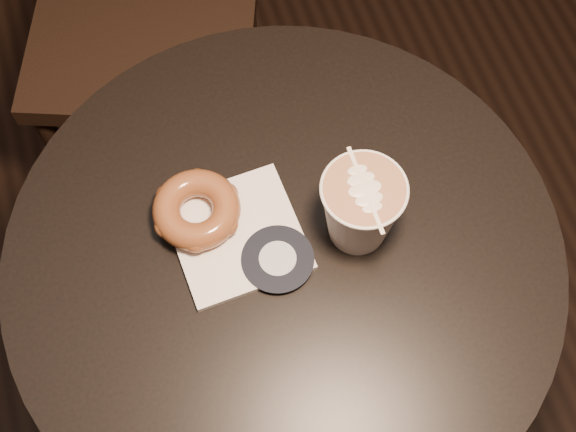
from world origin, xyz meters
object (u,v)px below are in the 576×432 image
at_px(pastry_bag, 237,235).
at_px(latte_cup, 360,210).
at_px(doughnut, 197,210).
at_px(cafe_table, 284,305).

xyz_separation_m(pastry_bag, latte_cup, (0.15, -0.04, 0.05)).
bearing_deg(doughnut, latte_cup, -21.82).
height_order(doughnut, latte_cup, latte_cup).
xyz_separation_m(cafe_table, doughnut, (-0.09, 0.08, 0.23)).
relative_size(cafe_table, pastry_bag, 4.87).
bearing_deg(pastry_bag, doughnut, 132.47).
bearing_deg(latte_cup, doughnut, 158.18).
xyz_separation_m(pastry_bag, doughnut, (-0.04, 0.04, 0.02)).
relative_size(cafe_table, latte_cup, 6.63).
xyz_separation_m(doughnut, latte_cup, (0.19, -0.07, 0.03)).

